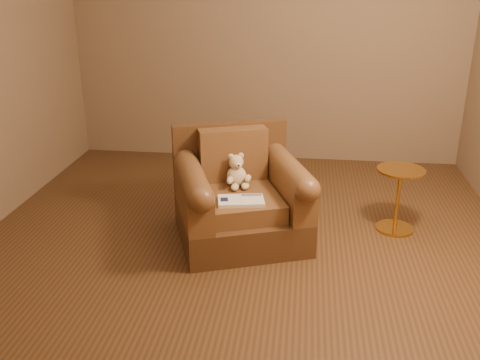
# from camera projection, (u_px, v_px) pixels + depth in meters

# --- Properties ---
(floor) EXTENTS (4.00, 4.00, 0.00)m
(floor) POSITION_uv_depth(u_px,v_px,m) (243.00, 243.00, 3.97)
(floor) COLOR #4F331B
(floor) RESTS_ON ground
(room) EXTENTS (4.02, 4.02, 2.71)m
(room) POSITION_uv_depth(u_px,v_px,m) (244.00, 1.00, 3.34)
(room) COLOR #7B644C
(room) RESTS_ON ground
(armchair) EXTENTS (1.13, 1.10, 0.80)m
(armchair) POSITION_uv_depth(u_px,v_px,m) (240.00, 198.00, 3.97)
(armchair) COLOR #4B2F19
(armchair) RESTS_ON floor
(teddy_bear) EXTENTS (0.19, 0.22, 0.26)m
(teddy_bear) POSITION_uv_depth(u_px,v_px,m) (237.00, 174.00, 3.98)
(teddy_bear) COLOR beige
(teddy_bear) RESTS_ON armchair
(guidebook) EXTENTS (0.35, 0.25, 0.03)m
(guidebook) POSITION_uv_depth(u_px,v_px,m) (241.00, 201.00, 3.72)
(guidebook) COLOR beige
(guidebook) RESTS_ON armchair
(side_table) EXTENTS (0.36, 0.36, 0.51)m
(side_table) POSITION_uv_depth(u_px,v_px,m) (398.00, 198.00, 4.08)
(side_table) COLOR gold
(side_table) RESTS_ON floor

